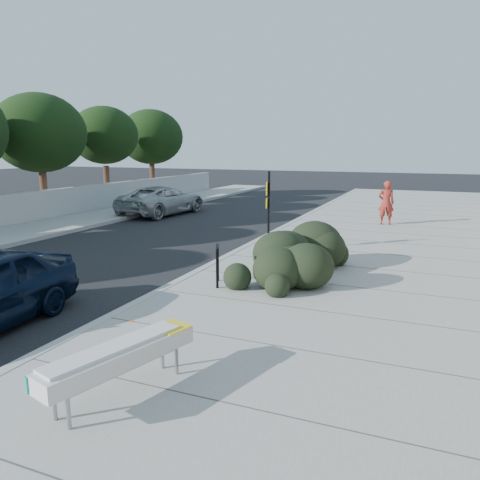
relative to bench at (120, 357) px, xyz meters
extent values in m
plane|color=black|center=(-2.11, 4.36, -0.71)|extent=(120.00, 120.00, 0.00)
cube|color=gray|center=(3.49, 9.36, -0.64)|extent=(11.20, 50.00, 0.15)
cube|color=gray|center=(-11.61, 9.36, -0.64)|extent=(3.00, 50.00, 0.15)
cube|color=#9E9E99|center=(-2.11, 9.36, -0.63)|extent=(0.22, 50.00, 0.17)
cube|color=#9E9E99|center=(-10.11, 9.36, -0.63)|extent=(0.22, 50.00, 0.17)
cylinder|color=#332114|center=(-14.61, 13.36, 0.49)|extent=(0.36, 0.36, 2.40)
ellipsoid|color=black|center=(-14.61, 13.36, 3.49)|extent=(4.60, 4.60, 3.91)
cylinder|color=#332114|center=(-14.61, 18.36, 0.49)|extent=(0.36, 0.36, 2.40)
ellipsoid|color=black|center=(-14.61, 18.36, 3.49)|extent=(4.00, 4.00, 3.40)
cylinder|color=#332114|center=(-14.61, 23.36, 0.49)|extent=(0.36, 0.36, 2.40)
ellipsoid|color=black|center=(-14.61, 23.36, 3.49)|extent=(4.40, 4.40, 3.74)
cylinder|color=gray|center=(-0.39, -0.82, -0.34)|extent=(0.05, 0.05, 0.45)
cylinder|color=gray|center=(-0.09, -0.90, -0.34)|extent=(0.05, 0.05, 0.45)
cylinder|color=gray|center=(0.10, 0.90, -0.34)|extent=(0.05, 0.05, 0.45)
cylinder|color=gray|center=(0.40, 0.82, -0.34)|extent=(0.05, 0.05, 0.45)
cylinder|color=gray|center=(-0.15, 0.04, -0.15)|extent=(0.53, 1.73, 0.04)
cylinder|color=gray|center=(0.15, -0.04, -0.15)|extent=(0.53, 1.73, 0.04)
cube|color=#B2B2B2|center=(0.00, 0.00, 0.01)|extent=(1.10, 2.39, 0.25)
cube|color=yellow|center=(0.26, 0.89, 0.14)|extent=(0.59, 0.58, 0.02)
cube|color=teal|center=(-0.50, -0.96, 0.01)|extent=(0.12, 0.27, 0.22)
cylinder|color=black|center=(-0.92, 5.02, -0.09)|extent=(0.06, 0.06, 0.95)
cylinder|color=black|center=(-1.17, 5.58, -0.09)|extent=(0.06, 0.06, 0.95)
cylinder|color=black|center=(-1.04, 5.30, 0.39)|extent=(0.31, 0.59, 0.06)
cube|color=black|center=(-1.12, 9.36, 0.74)|extent=(0.06, 0.06, 2.60)
cube|color=yellow|center=(-1.17, 9.36, 1.49)|extent=(0.04, 0.30, 0.42)
cube|color=yellow|center=(-1.17, 9.36, 1.02)|extent=(0.04, 0.28, 0.32)
ellipsoid|color=black|center=(0.42, 6.86, 0.17)|extent=(2.47, 4.15, 1.47)
imported|color=#B5B5BA|center=(-9.61, 16.51, -0.05)|extent=(1.45, 4.05, 1.33)
imported|color=#A2A5A7|center=(-9.50, 16.38, 0.03)|extent=(2.96, 5.56, 1.49)
imported|color=maroon|center=(1.86, 16.51, 0.40)|extent=(0.79, 0.61, 1.92)
camera|label=1|loc=(3.77, -4.82, 2.79)|focal=35.00mm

